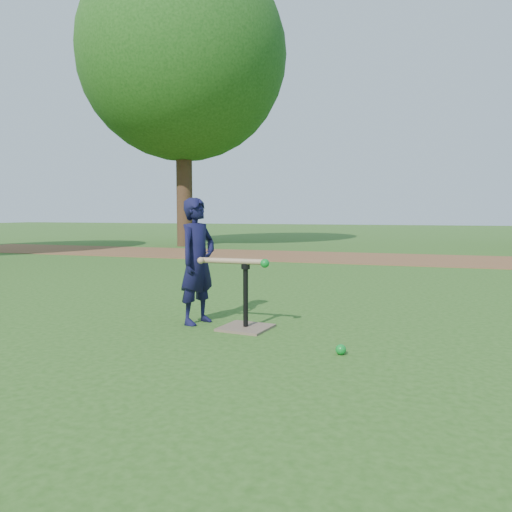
% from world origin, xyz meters
% --- Properties ---
extents(ground, '(80.00, 80.00, 0.00)m').
position_xyz_m(ground, '(0.00, 0.00, 0.00)').
color(ground, '#285116').
rests_on(ground, ground).
extents(dirt_strip, '(24.00, 3.00, 0.01)m').
position_xyz_m(dirt_strip, '(0.00, 7.50, 0.01)').
color(dirt_strip, brown).
rests_on(dirt_strip, ground).
extents(child, '(0.40, 0.50, 1.21)m').
position_xyz_m(child, '(-0.87, 0.02, 0.61)').
color(child, black).
rests_on(child, ground).
extents(wiffle_ball_ground, '(0.08, 0.08, 0.08)m').
position_xyz_m(wiffle_ball_ground, '(0.61, -0.62, 0.04)').
color(wiffle_ball_ground, '#0B8324').
rests_on(wiffle_ball_ground, ground).
extents(batting_tee, '(0.48, 0.48, 0.61)m').
position_xyz_m(batting_tee, '(-0.35, -0.06, 0.11)').
color(batting_tee, '#755E4A').
rests_on(batting_tee, ground).
extents(swing_action, '(0.70, 0.11, 0.08)m').
position_xyz_m(swing_action, '(-0.43, -0.09, 0.62)').
color(swing_action, tan).
rests_on(swing_action, ground).
extents(tree_left, '(6.40, 6.40, 9.08)m').
position_xyz_m(tree_left, '(-6.00, 10.00, 5.87)').
color(tree_left, '#382316').
rests_on(tree_left, ground).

